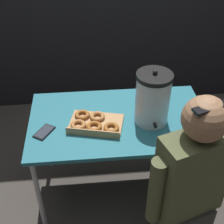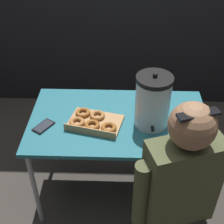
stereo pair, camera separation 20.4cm
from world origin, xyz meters
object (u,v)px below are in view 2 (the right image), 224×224
donut_box (93,122)px  coffee_urn (153,101)px  cell_phone (44,126)px  person_seated (177,200)px

donut_box → coffee_urn: (0.38, 0.02, 0.16)m
coffee_urn → cell_phone: size_ratio=2.37×
cell_phone → person_seated: person_seated is taller
coffee_urn → person_seated: 0.61m
cell_phone → person_seated: (0.81, -0.46, -0.11)m
donut_box → coffee_urn: bearing=17.1°
coffee_urn → person_seated: person_seated is taller
donut_box → cell_phone: donut_box is taller
coffee_urn → cell_phone: (-0.70, -0.06, -0.17)m
cell_phone → coffee_urn: bearing=37.5°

